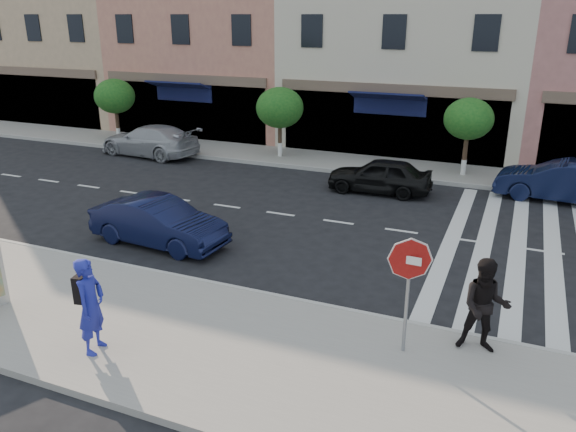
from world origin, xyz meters
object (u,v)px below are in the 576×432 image
at_px(car_near_mid, 159,222).
at_px(stop_sign, 409,270).
at_px(photographer, 91,306).
at_px(car_far_left, 149,140).
at_px(car_far_right, 563,181).
at_px(walker, 485,306).
at_px(car_far_mid, 380,176).

bearing_deg(car_near_mid, stop_sign, -106.53).
distance_m(photographer, car_far_left, 16.55).
distance_m(car_near_mid, car_far_right, 13.78).
xyz_separation_m(walker, car_far_left, (-15.62, 11.10, -0.37)).
bearing_deg(photographer, car_near_mid, 11.79).
bearing_deg(walker, car_far_mid, 106.99).
relative_size(walker, car_far_right, 0.42).
bearing_deg(stop_sign, car_far_right, 78.32).
relative_size(walker, car_far_mid, 0.50).
relative_size(stop_sign, walker, 1.24).
height_order(car_near_mid, car_far_mid, car_near_mid).
height_order(photographer, car_near_mid, photographer).
relative_size(car_near_mid, car_far_right, 0.92).
bearing_deg(car_far_left, walker, 60.32).
height_order(stop_sign, car_far_mid, stop_sign).
bearing_deg(car_near_mid, car_far_right, -45.98).
bearing_deg(car_far_right, photographer, -26.05).
height_order(car_far_left, car_far_mid, car_far_left).
xyz_separation_m(car_near_mid, car_far_right, (10.63, 8.76, 0.06)).
bearing_deg(car_far_mid, car_near_mid, -33.60).
relative_size(walker, car_near_mid, 0.46).
relative_size(photographer, car_far_left, 0.39).
distance_m(stop_sign, car_far_mid, 10.73).
distance_m(stop_sign, car_near_mid, 8.20).
bearing_deg(stop_sign, car_far_mid, 109.65).
bearing_deg(walker, car_far_right, 73.55).
bearing_deg(walker, car_far_left, 136.98).
bearing_deg(car_near_mid, car_far_left, 41.83).
xyz_separation_m(photographer, car_far_left, (-8.88, 13.96, -0.39)).
bearing_deg(car_far_left, car_far_mid, 88.11).
height_order(photographer, car_far_left, photographer).
bearing_deg(car_far_mid, photographer, -12.49).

